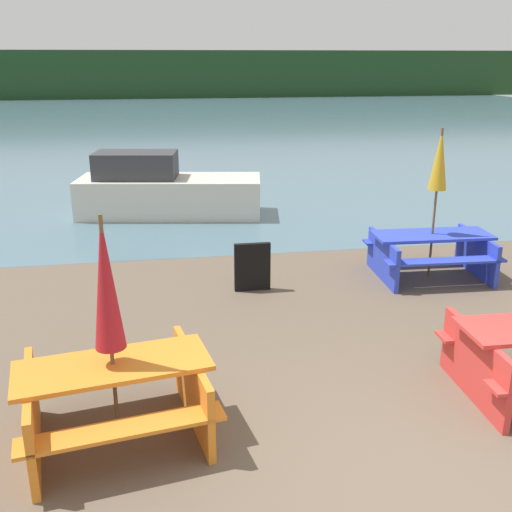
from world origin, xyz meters
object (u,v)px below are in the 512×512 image
at_px(umbrella_crimson, 106,285).
at_px(boat, 164,191).
at_px(signboard, 252,267).
at_px(umbrella_gold, 439,161).
at_px(picnic_table_blue, 431,250).
at_px(picnic_table_orange, 115,393).

xyz_separation_m(umbrella_crimson, boat, (0.64, 8.41, -0.99)).
bearing_deg(signboard, umbrella_gold, 2.51).
bearing_deg(picnic_table_blue, boat, 131.02).
height_order(picnic_table_blue, signboard, signboard).
bearing_deg(picnic_table_orange, umbrella_crimson, 180.00).
height_order(umbrella_gold, signboard, umbrella_gold).
bearing_deg(umbrella_crimson, picnic_table_orange, 0.00).
distance_m(picnic_table_blue, signboard, 2.95).
relative_size(umbrella_gold, boat, 0.57).
height_order(picnic_table_orange, signboard, picnic_table_orange).
xyz_separation_m(boat, signboard, (1.21, -4.91, -0.17)).
distance_m(umbrella_crimson, umbrella_gold, 6.03).
relative_size(picnic_table_orange, signboard, 2.60).
height_order(umbrella_crimson, signboard, umbrella_crimson).
relative_size(umbrella_gold, signboard, 3.19).
distance_m(umbrella_crimson, boat, 8.49).
distance_m(picnic_table_blue, boat, 6.33).
bearing_deg(signboard, boat, 103.83).
bearing_deg(signboard, picnic_table_blue, 2.51).
xyz_separation_m(picnic_table_orange, picnic_table_blue, (4.80, 3.63, -0.02)).
xyz_separation_m(picnic_table_blue, umbrella_gold, (-0.00, 0.00, 1.44)).
bearing_deg(picnic_table_orange, umbrella_gold, 37.11).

